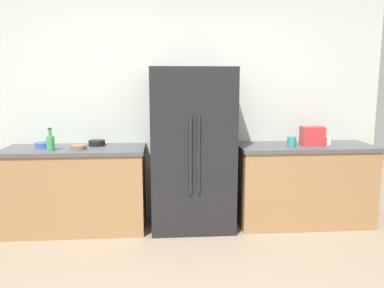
{
  "coord_description": "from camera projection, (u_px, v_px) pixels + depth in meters",
  "views": [
    {
      "loc": [
        -0.18,
        -2.55,
        1.59
      ],
      "look_at": [
        0.06,
        0.46,
        1.1
      ],
      "focal_mm": 36.07,
      "sensor_mm": 36.0,
      "label": 1
    }
  ],
  "objects": [
    {
      "name": "bottle_a",
      "position": [
        50.0,
        142.0,
        3.89
      ],
      "size": [
        0.08,
        0.08,
        0.23
      ],
      "color": "green",
      "rests_on": "counter_left"
    },
    {
      "name": "bowl_b",
      "position": [
        43.0,
        145.0,
        4.08
      ],
      "size": [
        0.18,
        0.18,
        0.05
      ],
      "primitive_type": "cylinder",
      "color": "blue",
      "rests_on": "counter_left"
    },
    {
      "name": "cup_b",
      "position": [
        328.0,
        141.0,
        4.24
      ],
      "size": [
        0.08,
        0.08,
        0.09
      ],
      "primitive_type": "cylinder",
      "color": "white",
      "rests_on": "counter_right"
    },
    {
      "name": "cup_a",
      "position": [
        292.0,
        142.0,
        4.13
      ],
      "size": [
        0.1,
        0.1,
        0.11
      ],
      "primitive_type": "cylinder",
      "color": "teal",
      "rests_on": "counter_right"
    },
    {
      "name": "bowl_a",
      "position": [
        97.0,
        143.0,
        4.19
      ],
      "size": [
        0.18,
        0.18,
        0.06
      ],
      "primitive_type": "cylinder",
      "color": "black",
      "rests_on": "counter_left"
    },
    {
      "name": "refrigerator",
      "position": [
        192.0,
        149.0,
        4.13
      ],
      "size": [
        0.88,
        0.64,
        1.73
      ],
      "color": "black",
      "rests_on": "ground_plane"
    },
    {
      "name": "kitchen_back_panel",
      "position": [
        177.0,
        100.0,
        4.41
      ],
      "size": [
        4.71,
        0.1,
        2.75
      ],
      "primitive_type": "cube",
      "color": "silver",
      "rests_on": "ground_plane"
    },
    {
      "name": "counter_right",
      "position": [
        303.0,
        184.0,
        4.32
      ],
      "size": [
        1.49,
        0.63,
        0.89
      ],
      "color": "#9E7247",
      "rests_on": "ground_plane"
    },
    {
      "name": "counter_left",
      "position": [
        76.0,
        189.0,
        4.12
      ],
      "size": [
        1.48,
        0.63,
        0.89
      ],
      "color": "#9E7247",
      "rests_on": "ground_plane"
    },
    {
      "name": "bowl_c",
      "position": [
        79.0,
        147.0,
        3.95
      ],
      "size": [
        0.16,
        0.16,
        0.05
      ],
      "primitive_type": "cylinder",
      "color": "brown",
      "rests_on": "counter_left"
    },
    {
      "name": "toaster",
      "position": [
        312.0,
        136.0,
        4.2
      ],
      "size": [
        0.24,
        0.15,
        0.21
      ],
      "primitive_type": "cube",
      "color": "red",
      "rests_on": "counter_right"
    }
  ]
}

